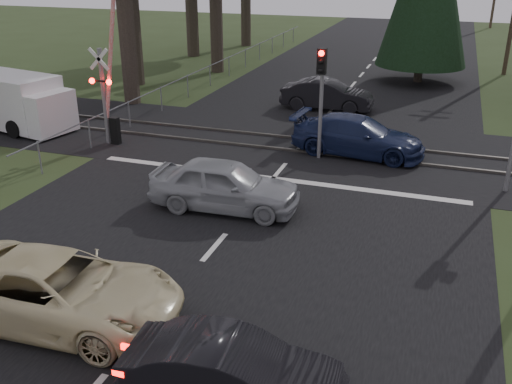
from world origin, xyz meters
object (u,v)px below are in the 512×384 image
at_px(dark_car_far, 327,95).
at_px(white_van, 12,101).
at_px(crossing_signal, 109,94).
at_px(silver_car, 225,185).
at_px(blue_sedan, 358,136).
at_px(cream_coupe, 58,290).
at_px(dark_hatchback, 233,374).
at_px(traffic_signal_center, 321,85).

xyz_separation_m(dark_car_far, white_van, (-12.37, -7.50, 0.45)).
xyz_separation_m(crossing_signal, white_van, (-5.36, 0.62, -0.87)).
height_order(silver_car, blue_sedan, silver_car).
bearing_deg(white_van, cream_coupe, -35.13).
bearing_deg(blue_sedan, crossing_signal, 106.81).
distance_m(dark_hatchback, blue_sedan, 13.78).
bearing_deg(dark_car_far, white_van, 120.76).
distance_m(traffic_signal_center, blue_sedan, 2.64).
distance_m(crossing_signal, cream_coupe, 12.17).
bearing_deg(cream_coupe, traffic_signal_center, -16.79).
bearing_deg(dark_hatchback, cream_coupe, 71.46).
bearing_deg(silver_car, cream_coupe, 166.99).
height_order(traffic_signal_center, cream_coupe, traffic_signal_center).
height_order(traffic_signal_center, dark_hatchback, traffic_signal_center).
xyz_separation_m(dark_hatchback, silver_car, (-3.13, 7.47, 0.14)).
bearing_deg(traffic_signal_center, white_van, -178.87).
xyz_separation_m(traffic_signal_center, dark_hatchback, (1.49, -12.77, -2.17)).
xyz_separation_m(cream_coupe, white_van, (-10.83, 11.41, 0.45)).
height_order(dark_hatchback, dark_car_far, dark_car_far).
height_order(crossing_signal, dark_car_far, crossing_signal).
distance_m(crossing_signal, dark_hatchback, 15.44).
distance_m(traffic_signal_center, silver_car, 5.90).
bearing_deg(crossing_signal, dark_hatchback, -50.56).
bearing_deg(dark_car_far, dark_hatchback, -172.62).
height_order(crossing_signal, dark_hatchback, crossing_signal).
bearing_deg(dark_hatchback, white_van, 46.10).
bearing_deg(white_van, dark_car_far, 42.62).
relative_size(blue_sedan, white_van, 0.80).
bearing_deg(blue_sedan, cream_coupe, 167.67).
height_order(dark_hatchback, blue_sedan, blue_sedan).
bearing_deg(silver_car, dark_hatchback, -159.87).
distance_m(cream_coupe, white_van, 15.73).
relative_size(crossing_signal, white_van, 1.11).
bearing_deg(cream_coupe, blue_sedan, -21.19).
relative_size(cream_coupe, dark_car_far, 1.19).
xyz_separation_m(cream_coupe, dark_hatchback, (4.30, -1.09, -0.10)).
bearing_deg(dark_car_far, traffic_signal_center, -170.56).
distance_m(traffic_signal_center, dark_hatchback, 13.04).
bearing_deg(cream_coupe, crossing_signal, 23.60).
height_order(dark_hatchback, white_van, white_van).
xyz_separation_m(cream_coupe, blue_sedan, (4.10, 12.69, 0.00)).
height_order(blue_sedan, white_van, white_van).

